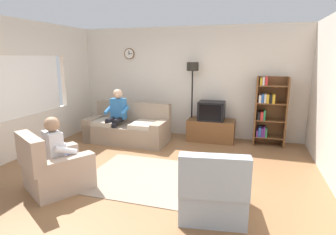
% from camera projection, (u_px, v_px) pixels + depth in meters
% --- Properties ---
extents(ground_plane, '(12.00, 12.00, 0.00)m').
position_uv_depth(ground_plane, '(152.00, 174.00, 4.72)').
color(ground_plane, '#8C603D').
extents(back_wall_assembly, '(6.20, 0.17, 2.70)m').
position_uv_depth(back_wall_assembly, '(188.00, 82.00, 6.91)').
color(back_wall_assembly, silver).
rests_on(back_wall_assembly, ground_plane).
extents(left_wall_assembly, '(0.12, 5.80, 2.70)m').
position_uv_depth(left_wall_assembly, '(12.00, 90.00, 5.28)').
color(left_wall_assembly, silver).
rests_on(left_wall_assembly, ground_plane).
extents(couch, '(1.92, 0.92, 0.90)m').
position_uv_depth(couch, '(128.00, 129.00, 6.49)').
color(couch, gray).
rests_on(couch, ground_plane).
extents(tv_stand, '(1.10, 0.56, 0.51)m').
position_uv_depth(tv_stand, '(211.00, 130.00, 6.57)').
color(tv_stand, brown).
rests_on(tv_stand, ground_plane).
extents(tv, '(0.60, 0.49, 0.44)m').
position_uv_depth(tv, '(211.00, 111.00, 6.45)').
color(tv, black).
rests_on(tv, tv_stand).
extents(bookshelf, '(0.68, 0.36, 1.55)m').
position_uv_depth(bookshelf, '(268.00, 110.00, 6.16)').
color(bookshelf, brown).
rests_on(bookshelf, ground_plane).
extents(floor_lamp, '(0.28, 0.28, 1.85)m').
position_uv_depth(floor_lamp, '(192.00, 79.00, 6.55)').
color(floor_lamp, black).
rests_on(floor_lamp, ground_plane).
extents(armchair_near_window, '(1.14, 1.17, 0.90)m').
position_uv_depth(armchair_near_window, '(56.00, 170.00, 4.16)').
color(armchair_near_window, tan).
rests_on(armchair_near_window, ground_plane).
extents(armchair_near_bookshelf, '(0.92, 0.99, 0.90)m').
position_uv_depth(armchair_near_bookshelf, '(213.00, 192.00, 3.49)').
color(armchair_near_bookshelf, '#9EADBC').
rests_on(armchair_near_bookshelf, ground_plane).
extents(area_rug, '(2.20, 1.70, 0.01)m').
position_uv_depth(area_rug, '(154.00, 178.00, 4.56)').
color(area_rug, gray).
rests_on(area_rug, ground_plane).
extents(person_on_couch, '(0.52, 0.54, 1.24)m').
position_uv_depth(person_on_couch, '(116.00, 113.00, 6.37)').
color(person_on_couch, '#3372B2').
rests_on(person_on_couch, ground_plane).
extents(person_in_left_armchair, '(0.61, 0.63, 1.12)m').
position_uv_depth(person_in_left_armchair, '(60.00, 149.00, 4.15)').
color(person_in_left_armchair, silver).
rests_on(person_in_left_armchair, ground_plane).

